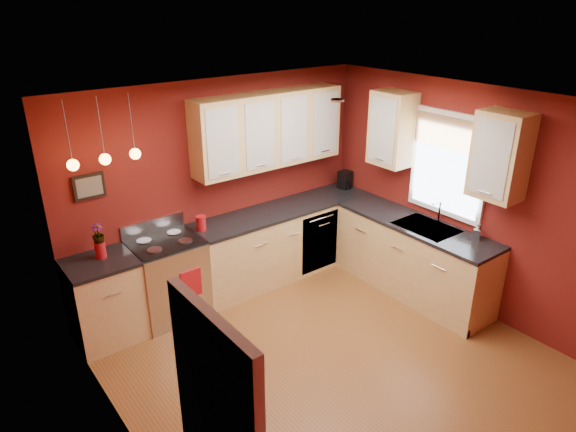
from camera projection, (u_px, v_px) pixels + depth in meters
floor at (333, 362)px, 5.23m from camera, size 4.20×4.20×0.00m
ceiling at (344, 107)px, 4.20m from camera, size 4.00×4.20×0.02m
wall_back at (221, 187)px, 6.25m from camera, size 4.00×0.02×2.60m
wall_front at (567, 370)px, 3.19m from camera, size 4.00×0.02×2.60m
wall_left at (128, 327)px, 3.60m from camera, size 0.02×4.20×2.60m
wall_right at (468, 200)px, 5.83m from camera, size 0.02×4.20×2.60m
base_cabinets_back_left at (105, 302)px, 5.45m from camera, size 0.70×0.60×0.90m
base_cabinets_back_right at (284, 242)px, 6.77m from camera, size 2.54×0.60×0.90m
base_cabinets_right at (412, 259)px, 6.33m from camera, size 0.60×2.10×0.90m
counter_back_left at (99, 263)px, 5.26m from camera, size 0.70×0.62×0.04m
counter_back_right at (284, 209)px, 6.59m from camera, size 2.54×0.62×0.04m
counter_right at (416, 224)px, 6.15m from camera, size 0.62×2.10×0.04m
gas_range at (169, 278)px, 5.84m from camera, size 0.76×0.64×1.11m
dishwasher_front at (320, 242)px, 6.77m from camera, size 0.60×0.02×0.80m
sink at (426, 229)px, 6.04m from camera, size 0.50×0.70×0.33m
window at (449, 162)px, 5.89m from camera, size 0.06×1.02×1.22m
upper_cabinets_back at (269, 130)px, 6.20m from camera, size 2.00×0.35×0.90m
upper_cabinets_right at (441, 141)px, 5.72m from camera, size 0.35×1.95×0.90m
wall_picture at (89, 186)px, 5.23m from camera, size 0.32×0.03×0.26m
pendant_lights at (105, 158)px, 4.91m from camera, size 0.71×0.11×0.66m
red_canister at (201, 223)px, 5.90m from camera, size 0.12×0.12×0.18m
red_vase at (100, 250)px, 5.29m from camera, size 0.11×0.11×0.18m
flowers at (98, 234)px, 5.22m from camera, size 0.16×0.16×0.22m
coffee_maker at (345, 180)px, 7.20m from camera, size 0.19×0.19×0.25m
soap_pump at (478, 232)px, 5.69m from camera, size 0.10×0.11×0.18m
dish_towel at (191, 284)px, 5.65m from camera, size 0.24×0.02×0.33m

